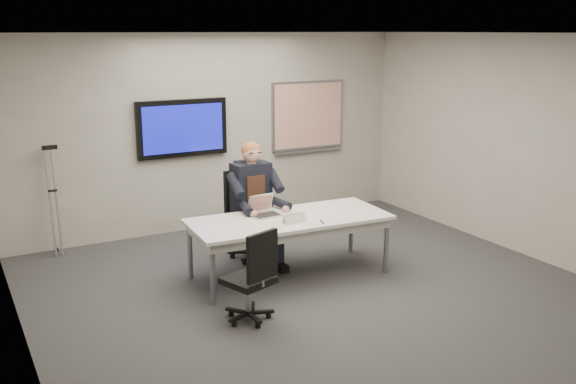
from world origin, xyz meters
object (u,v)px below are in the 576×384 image
conference_table (289,224)px  laptop (264,210)px  office_chair_near (251,293)px  office_chair_far (248,231)px  seated_person (258,216)px

conference_table → laptop: bearing=134.8°
conference_table → office_chair_near: bearing=-132.5°
office_chair_far → laptop: bearing=-105.4°
seated_person → laptop: seated_person is taller
seated_person → laptop: (-0.07, -0.29, 0.17)m
laptop → seated_person: bearing=71.4°
conference_table → seated_person: size_ratio=1.57×
conference_table → office_chair_near: size_ratio=2.47×
office_chair_near → seated_person: seated_person is taller
office_chair_far → seated_person: 0.38m
office_chair_far → office_chair_near: office_chair_far is taller
office_chair_near → seated_person: 1.66m
office_chair_near → seated_person: size_ratio=0.64×
conference_table → seated_person: seated_person is taller
office_chair_far → office_chair_near: size_ratio=1.16×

